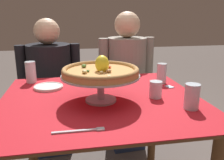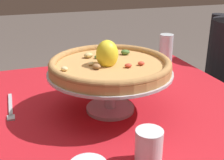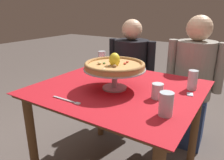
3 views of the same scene
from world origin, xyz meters
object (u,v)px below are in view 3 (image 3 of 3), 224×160
at_px(side_plate, 103,71).
at_px(sugar_packet, 190,94).
at_px(pizza_stand, 115,73).
at_px(dinner_fork, 68,101).
at_px(water_glass_side_right, 157,92).
at_px(water_glass_back_left, 102,60).
at_px(water_glass_front_right, 166,106).
at_px(diner_right, 192,86).
at_px(water_glass_back_right, 192,81).
at_px(diner_left, 131,75).
at_px(pizza, 115,65).

xyz_separation_m(side_plate, sugar_packet, (0.74, -0.12, -0.01)).
bearing_deg(pizza_stand, dinner_fork, -110.46).
bearing_deg(water_glass_side_right, water_glass_back_left, 148.69).
relative_size(water_glass_back_left, sugar_packet, 2.80).
height_order(water_glass_front_right, diner_right, diner_right).
bearing_deg(side_plate, water_glass_back_right, -1.13).
bearing_deg(sugar_packet, water_glass_back_left, 162.71).
bearing_deg(side_plate, dinner_fork, -74.31).
bearing_deg(sugar_packet, diner_left, 138.63).
xyz_separation_m(side_plate, diner_left, (-0.03, 0.56, -0.19)).
bearing_deg(diner_right, side_plate, -139.69).
distance_m(dinner_fork, diner_left, 1.19).
relative_size(water_glass_back_right, side_plate, 0.73).
xyz_separation_m(water_glass_back_right, diner_left, (-0.76, 0.58, -0.24)).
distance_m(side_plate, sugar_packet, 0.75).
relative_size(water_glass_front_right, sugar_packet, 2.46).
bearing_deg(water_glass_side_right, dinner_fork, -142.74).
height_order(water_glass_side_right, sugar_packet, water_glass_side_right).
height_order(pizza_stand, water_glass_side_right, pizza_stand).
distance_m(side_plate, diner_right, 0.83).
bearing_deg(diner_left, water_glass_back_left, -101.85).
height_order(dinner_fork, diner_right, diner_right).
height_order(water_glass_front_right, water_glass_back_left, water_glass_back_left).
height_order(pizza_stand, pizza, pizza).
distance_m(pizza_stand, water_glass_side_right, 0.31).
relative_size(water_glass_side_right, sugar_packet, 1.84).
height_order(water_glass_side_right, water_glass_front_right, water_glass_front_right).
relative_size(pizza_stand, diner_left, 0.35).
bearing_deg(diner_left, side_plate, -86.66).
bearing_deg(pizza, diner_right, 67.48).
xyz_separation_m(pizza, dinner_fork, (-0.12, -0.32, -0.16)).
height_order(water_glass_back_right, dinner_fork, water_glass_back_right).
distance_m(pizza, water_glass_front_right, 0.46).
bearing_deg(side_plate, diner_right, 40.31).
height_order(water_glass_back_left, diner_left, diner_left).
xyz_separation_m(water_glass_side_right, water_glass_front_right, (0.11, -0.18, 0.01)).
xyz_separation_m(pizza_stand, water_glass_front_right, (0.41, -0.18, -0.05)).
bearing_deg(pizza, water_glass_back_left, 133.48).
xyz_separation_m(pizza_stand, side_plate, (-0.29, 0.28, -0.10)).
distance_m(water_glass_side_right, water_glass_back_right, 0.30).
relative_size(water_glass_back_left, diner_left, 0.12).
distance_m(pizza_stand, sugar_packet, 0.49).
relative_size(water_glass_front_right, diner_left, 0.11).
distance_m(water_glass_front_right, water_glass_back_left, 1.02).
height_order(pizza, water_glass_back_right, pizza).
bearing_deg(diner_right, water_glass_back_right, -79.18).
distance_m(water_glass_side_right, dinner_fork, 0.53).
xyz_separation_m(dinner_fork, diner_right, (0.45, 1.12, -0.17)).
bearing_deg(diner_left, water_glass_back_right, -37.41).
height_order(pizza_stand, side_plate, pizza_stand).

